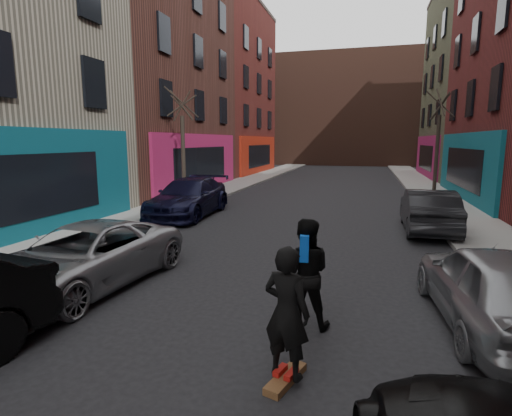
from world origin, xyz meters
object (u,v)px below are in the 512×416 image
Objects in this scene: parked_left_end at (189,197)px; skateboarder at (287,312)px; parked_left_far at (85,256)px; pedestrian at (304,273)px; parked_right_far at (495,287)px; parked_right_end at (428,210)px; skateboard at (286,378)px; tree_right_far at (438,133)px; tree_left_far at (183,135)px.

parked_left_end is 3.09× the size of skateboarder.
parked_left_end is (-1.40, 8.21, 0.10)m from parked_left_far.
pedestrian reaches higher than skateboarder.
parked_right_far is 0.96× the size of parked_right_end.
skateboard is at bearing -61.30° from parked_left_end.
skateboard is (4.79, -2.24, -0.62)m from parked_left_far.
pedestrian is at bearing 70.42° from parked_right_end.
skateboarder reaches higher than parked_right_far.
pedestrian reaches higher than parked_right_end.
skateboarder is at bearing -20.34° from parked_left_far.
tree_right_far reaches higher than parked_left_far.
parked_left_far is at bearing -3.92° from parked_right_far.
tree_left_far is 4.24m from parked_left_end.
parked_left_far is 10.94m from parked_right_end.
parked_left_end reaches higher than skateboard.
skateboarder is at bearing -59.78° from tree_left_far.
parked_left_far is 0.91× the size of parked_left_end.
parked_right_end is (9.20, -0.54, -0.04)m from parked_left_end.
parked_left_end is 12.24m from parked_right_far.
skateboarder is (7.79, -13.38, -2.42)m from tree_left_far.
tree_left_far is 11.65m from parked_right_end.
tree_left_far is at bearing -50.45° from parked_right_far.
skateboarder reaches higher than skateboard.
parked_right_end is 5.55× the size of skateboard.
tree_right_far reaches higher than skateboard.
tree_left_far is at bearing -154.18° from tree_right_far.
tree_left_far reaches higher than parked_left_end.
parked_right_far is at bearing -95.38° from tree_right_far.
skateboard is (-3.01, -9.91, -0.68)m from parked_right_end.
tree_right_far is 20.23m from skateboard.
skateboard is at bearing -59.78° from tree_left_far.
parked_right_far reaches higher than parked_left_far.
parked_left_end is at bearing 104.43° from parked_left_far.
tree_left_far reaches higher than pedestrian.
parked_right_end is at bearing -89.92° from skateboarder.
pedestrian reaches higher than parked_right_far.
parked_left_end is at bearing -46.18° from parked_right_far.
tree_right_far is 3.95× the size of skateboarder.
tree_left_far is at bearing -62.76° from pedestrian.
parked_left_far is (3.00, -11.14, -2.71)m from tree_left_far.
pedestrian reaches higher than parked_left_end.
pedestrian is (7.77, -11.72, -2.45)m from tree_left_far.
parked_right_far is 3.12m from pedestrian.
pedestrian is at bearing -2.19° from parked_left_far.
tree_left_far is 8.12× the size of skateboard.
skateboard is 0.91m from skateboarder.
pedestrian is (-3.03, -0.72, 0.20)m from parked_right_far.
tree_left_far is 1.46× the size of parked_right_end.
tree_left_far is at bearing 137.16° from skateboard.
tree_right_far is 1.28× the size of parked_left_end.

